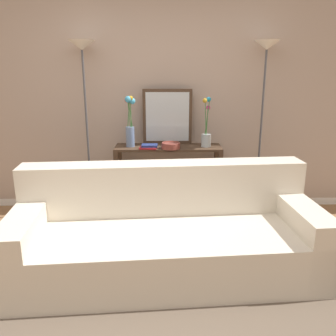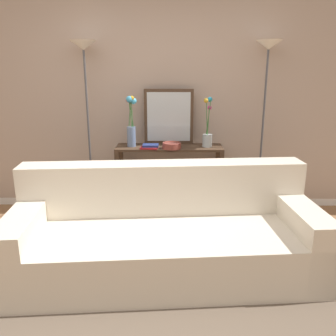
# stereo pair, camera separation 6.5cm
# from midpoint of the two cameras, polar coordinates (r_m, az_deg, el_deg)

# --- Properties ---
(ground_plane) EXTENTS (16.00, 16.00, 0.02)m
(ground_plane) POSITION_cam_midpoint_polar(r_m,az_deg,el_deg) (2.84, -5.24, -20.88)
(ground_plane) COLOR #936B47
(back_wall) EXTENTS (12.00, 0.15, 2.98)m
(back_wall) POSITION_cam_midpoint_polar(r_m,az_deg,el_deg) (4.29, -3.06, 13.18)
(back_wall) COLOR white
(back_wall) RESTS_ON ground
(area_rug) EXTENTS (3.10, 1.96, 0.01)m
(area_rug) POSITION_cam_midpoint_polar(r_m,az_deg,el_deg) (3.05, 0.26, -17.51)
(area_rug) COLOR brown
(area_rug) RESTS_ON ground
(couch) EXTENTS (2.56, 1.16, 0.88)m
(couch) POSITION_cam_midpoint_polar(r_m,az_deg,el_deg) (3.04, 0.18, -11.02)
(couch) COLOR beige
(couch) RESTS_ON ground
(console_table) EXTENTS (1.21, 0.36, 0.82)m
(console_table) POSITION_cam_midpoint_polar(r_m,az_deg,el_deg) (4.11, 0.65, -0.03)
(console_table) COLOR #473323
(console_table) RESTS_ON ground
(floor_lamp_left) EXTENTS (0.28, 0.28, 1.97)m
(floor_lamp_left) POSITION_cam_midpoint_polar(r_m,az_deg,el_deg) (4.08, -12.68, 13.51)
(floor_lamp_left) COLOR #4C4C51
(floor_lamp_left) RESTS_ON ground
(floor_lamp_right) EXTENTS (0.28, 0.28, 1.97)m
(floor_lamp_right) POSITION_cam_midpoint_polar(r_m,az_deg,el_deg) (4.11, 15.97, 13.34)
(floor_lamp_right) COLOR #4C4C51
(floor_lamp_right) RESTS_ON ground
(wall_mirror) EXTENTS (0.57, 0.02, 0.63)m
(wall_mirror) POSITION_cam_midpoint_polar(r_m,az_deg,el_deg) (4.13, 0.57, 8.24)
(wall_mirror) COLOR #473323
(wall_mirror) RESTS_ON console_table
(vase_tall_flowers) EXTENTS (0.12, 0.12, 0.57)m
(vase_tall_flowers) POSITION_cam_midpoint_polar(r_m,az_deg,el_deg) (4.01, -5.49, 6.94)
(vase_tall_flowers) COLOR #6B84AD
(vase_tall_flowers) RESTS_ON console_table
(vase_short_flowers) EXTENTS (0.11, 0.11, 0.55)m
(vase_short_flowers) POSITION_cam_midpoint_polar(r_m,az_deg,el_deg) (4.02, 6.83, 5.65)
(vase_short_flowers) COLOR silver
(vase_short_flowers) RESTS_ON console_table
(fruit_bowl) EXTENTS (0.21, 0.21, 0.07)m
(fruit_bowl) POSITION_cam_midpoint_polar(r_m,az_deg,el_deg) (3.93, 1.08, 3.65)
(fruit_bowl) COLOR brown
(fruit_bowl) RESTS_ON console_table
(book_stack) EXTENTS (0.20, 0.16, 0.04)m
(book_stack) POSITION_cam_midpoint_polar(r_m,az_deg,el_deg) (3.94, -2.46, 3.48)
(book_stack) COLOR maroon
(book_stack) RESTS_ON console_table
(book_row_under_console) EXTENTS (0.29, 0.16, 0.13)m
(book_row_under_console) POSITION_cam_midpoint_polar(r_m,az_deg,el_deg) (4.29, -4.06, -6.48)
(book_row_under_console) COLOR #236033
(book_row_under_console) RESTS_ON ground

